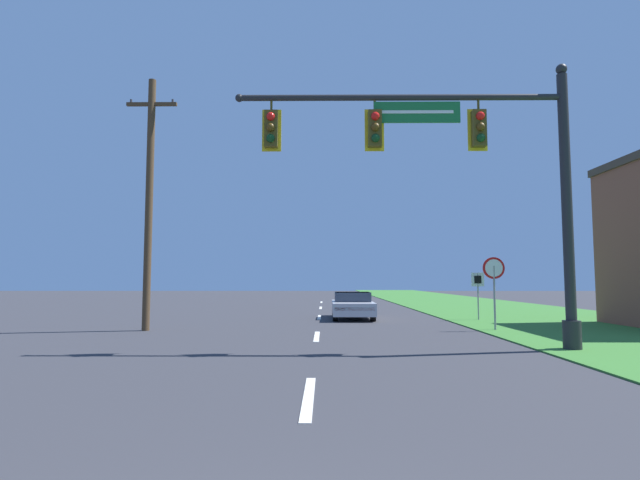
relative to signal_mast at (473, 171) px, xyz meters
The scene contains 7 objects.
grass_verge_right 20.59m from the signal_mast, 71.21° to the left, with size 10.00×110.00×0.04m.
road_center_line 12.58m from the signal_mast, 110.09° to the left, with size 0.16×34.80×0.01m.
signal_mast is the anchor object (origin of this frame).
car_ahead 11.32m from the signal_mast, 103.72° to the left, with size 1.85×4.43×1.19m.
stop_sign 5.91m from the signal_mast, 66.44° to the left, with size 0.76×0.07×2.50m.
route_sign_post 10.14m from the signal_mast, 72.65° to the left, with size 0.55×0.06×2.03m.
utility_pole_near 11.08m from the signal_mast, 154.34° to the left, with size 1.80×0.26×8.94m.
Camera 1 is at (0.24, -1.61, 1.74)m, focal length 28.00 mm.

